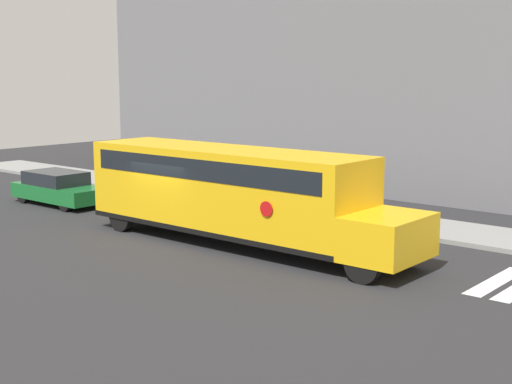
# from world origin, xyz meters

# --- Properties ---
(ground_plane) EXTENTS (60.00, 60.00, 0.00)m
(ground_plane) POSITION_xyz_m (0.00, 0.00, 0.00)
(ground_plane) COLOR #28282B
(sidewalk_strip) EXTENTS (44.00, 3.00, 0.15)m
(sidewalk_strip) POSITION_xyz_m (0.00, 6.50, 0.07)
(sidewalk_strip) COLOR gray
(sidewalk_strip) RESTS_ON ground
(building_backdrop) EXTENTS (32.00, 4.00, 11.44)m
(building_backdrop) POSITION_xyz_m (0.00, 13.00, 5.72)
(building_backdrop) COLOR slate
(building_backdrop) RESTS_ON ground
(school_bus) EXTENTS (11.82, 2.57, 3.02)m
(school_bus) POSITION_xyz_m (2.13, 0.69, 1.75)
(school_bus) COLOR yellow
(school_bus) RESTS_ON ground
(parked_car) EXTENTS (4.48, 1.83, 1.36)m
(parked_car) POSITION_xyz_m (-8.06, 1.23, 0.68)
(parked_car) COLOR #196B2D
(parked_car) RESTS_ON ground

